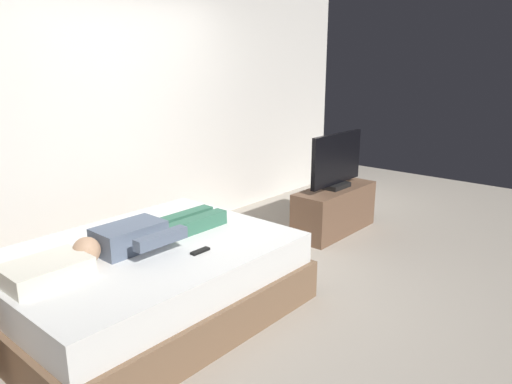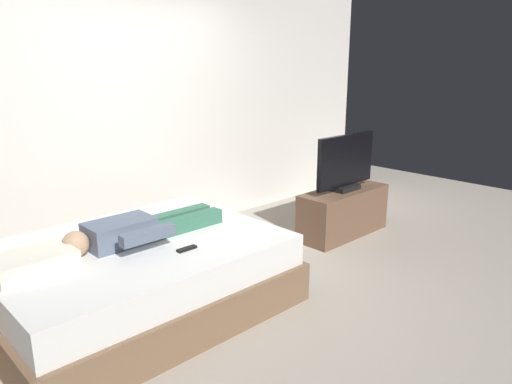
% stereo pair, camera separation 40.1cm
% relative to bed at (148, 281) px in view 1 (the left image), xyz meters
% --- Properties ---
extents(ground_plane, '(10.00, 10.00, 0.00)m').
position_rel_bed_xyz_m(ground_plane, '(0.71, -0.21, -0.26)').
color(ground_plane, '#ADA393').
extents(back_wall, '(6.40, 0.10, 2.80)m').
position_rel_bed_xyz_m(back_wall, '(1.11, 1.35, 1.14)').
color(back_wall, silver).
rests_on(back_wall, ground).
extents(bed, '(2.09, 1.57, 0.54)m').
position_rel_bed_xyz_m(bed, '(0.00, 0.00, 0.00)').
color(bed, brown).
rests_on(bed, ground).
extents(pillow, '(0.48, 0.34, 0.12)m').
position_rel_bed_xyz_m(pillow, '(-0.72, 0.00, 0.34)').
color(pillow, silver).
rests_on(pillow, bed).
extents(person, '(1.26, 0.46, 0.18)m').
position_rel_bed_xyz_m(person, '(0.03, 0.02, 0.36)').
color(person, slate).
rests_on(person, bed).
extents(remote, '(0.15, 0.04, 0.02)m').
position_rel_bed_xyz_m(remote, '(0.18, -0.38, 0.29)').
color(remote, black).
rests_on(remote, bed).
extents(tv_stand, '(1.10, 0.40, 0.50)m').
position_rel_bed_xyz_m(tv_stand, '(2.43, -0.08, -0.01)').
color(tv_stand, brown).
rests_on(tv_stand, ground).
extents(tv, '(0.88, 0.20, 0.59)m').
position_rel_bed_xyz_m(tv, '(2.43, -0.08, 0.52)').
color(tv, black).
rests_on(tv, tv_stand).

